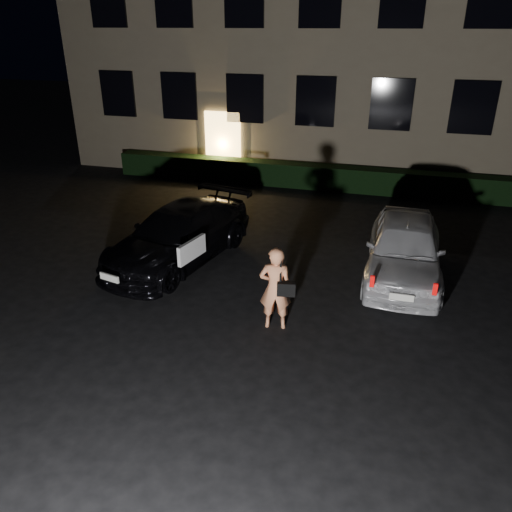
# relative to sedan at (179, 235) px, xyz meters

# --- Properties ---
(ground) EXTENTS (80.00, 80.00, 0.00)m
(ground) POSITION_rel_sedan_xyz_m (2.07, -3.43, -0.69)
(ground) COLOR black
(ground) RESTS_ON ground
(building) EXTENTS (20.00, 8.11, 12.00)m
(building) POSITION_rel_sedan_xyz_m (2.07, 11.56, 5.31)
(building) COLOR #6F624F
(building) RESTS_ON ground
(hedge) EXTENTS (15.00, 0.70, 0.85)m
(hedge) POSITION_rel_sedan_xyz_m (2.07, 7.07, -0.26)
(hedge) COLOR black
(hedge) RESTS_ON ground
(sedan) EXTENTS (2.94, 5.04, 1.37)m
(sedan) POSITION_rel_sedan_xyz_m (0.00, 0.00, 0.00)
(sedan) COLOR black
(sedan) RESTS_ON ground
(hatch) EXTENTS (1.73, 4.27, 1.45)m
(hatch) POSITION_rel_sedan_xyz_m (5.47, 0.63, 0.04)
(hatch) COLOR silver
(hatch) RESTS_ON ground
(man) EXTENTS (0.77, 0.52, 1.73)m
(man) POSITION_rel_sedan_xyz_m (3.08, -2.35, 0.18)
(man) COLOR #E38B5D
(man) RESTS_ON ground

